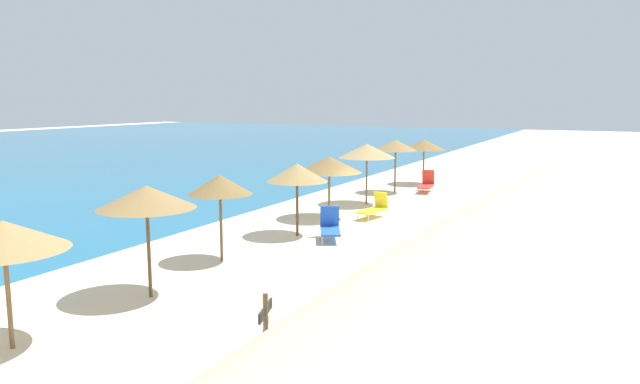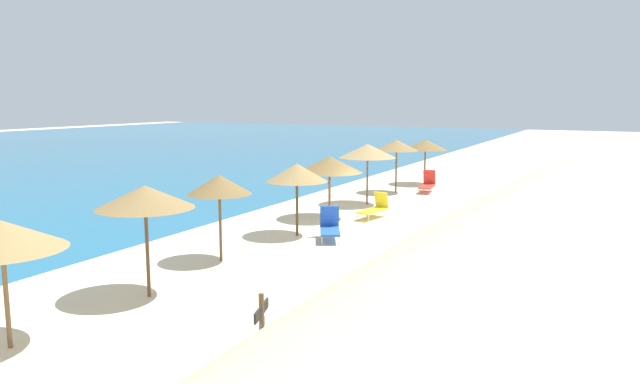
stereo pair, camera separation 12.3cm
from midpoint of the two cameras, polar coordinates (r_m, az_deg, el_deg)
name	(u,v)px [view 1 (the left image)]	position (r m, az deg, el deg)	size (l,w,h in m)	color
ground_plane	(374,228)	(23.13, 4.96, -3.43)	(160.00, 160.00, 0.00)	beige
dune_ridge	(598,211)	(20.66, 24.59, -1.62)	(52.35, 6.09, 2.88)	beige
beach_umbrella_0	(3,236)	(13.17, -27.95, -3.67)	(2.45, 2.45, 2.58)	brown
beach_umbrella_1	(146,197)	(15.28, -16.28, -0.48)	(2.40, 2.40, 2.81)	brown
beach_umbrella_2	(220,185)	(18.26, -9.61, 0.67)	(1.94, 1.94, 2.65)	brown
beach_umbrella_3	(297,173)	(21.45, -2.35, 1.83)	(2.20, 2.20, 2.62)	brown
beach_umbrella_4	(329,164)	(24.58, 0.74, 2.61)	(2.68, 2.68, 2.57)	brown
beach_umbrella_5	(367,151)	(27.98, 4.32, 3.89)	(2.63, 2.63, 2.83)	brown
beach_umbrella_6	(396,145)	(31.71, 7.04, 4.40)	(2.23, 2.23, 2.78)	brown
beach_umbrella_7	(424,145)	(35.12, 9.70, 4.42)	(2.44, 2.44, 2.58)	brown
lounge_chair_0	(330,226)	(21.12, 0.79, -3.27)	(1.64, 1.29, 1.14)	blue
lounge_chair_1	(427,184)	(32.39, 9.92, 0.78)	(1.75, 0.86, 1.13)	red
lounge_chair_2	(374,208)	(25.03, 4.99, -1.49)	(1.73, 0.87, 1.03)	yellow
wooden_signpost	(266,332)	(10.48, -5.48, -12.98)	(0.81, 0.36, 1.68)	brown
beach_ball	(440,237)	(21.37, 11.14, -4.17)	(0.30, 0.30, 0.30)	yellow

